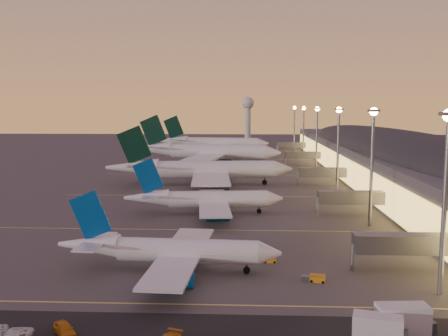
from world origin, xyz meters
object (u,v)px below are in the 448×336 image
airliner_narrow_north (204,199)px  airliner_wide_near (200,170)px  radar_tower (248,111)px  service_van_b (65,329)px  baggage_tug_a (315,278)px  airliner_wide_far (212,143)px  baggage_tug_b (267,260)px  catering_truck_a (380,331)px  catering_truck_b (405,321)px  airliner_wide_mid (205,152)px  airliner_narrow_south (168,250)px

airliner_narrow_north → airliner_wide_near: airliner_wide_near is taller
radar_tower → service_van_b: size_ratio=7.61×
baggage_tug_a → airliner_wide_far: bearing=110.9°
airliner_narrow_north → airliner_wide_near: bearing=91.1°
airliner_wide_far → baggage_tug_b: size_ratio=19.87×
airliner_wide_far → catering_truck_a: (34.04, -226.47, -3.76)m
radar_tower → baggage_tug_b: size_ratio=10.03×
baggage_tug_a → catering_truck_b: 19.21m
airliner_wide_mid → baggage_tug_b: airliner_wide_mid is taller
baggage_tug_b → catering_truck_a: size_ratio=0.52×
airliner_wide_near → airliner_wide_far: airliner_wide_far is taller
service_van_b → catering_truck_b: bearing=-35.1°
baggage_tug_a → airliner_wide_mid: bearing=113.8°
service_van_b → airliner_wide_far: bearing=52.1°
airliner_narrow_north → baggage_tug_b: airliner_narrow_north is taller
catering_truck_a → service_van_b: (-35.75, 0.67, -0.82)m
baggage_tug_a → service_van_b: 36.61m
airliner_narrow_south → airliner_wide_far: 202.98m
airliner_narrow_south → service_van_b: size_ratio=8.49×
airliner_narrow_south → airliner_narrow_north: (2.25, 42.29, 0.23)m
airliner_wide_near → catering_truck_a: (30.11, -110.24, -3.57)m
airliner_narrow_north → airliner_wide_near: (-5.09, 44.35, 1.53)m
catering_truck_b → baggage_tug_a: bearing=110.3°
airliner_narrow_north → airliner_wide_far: size_ratio=0.60×
airliner_narrow_south → catering_truck_b: (30.69, -21.27, -1.65)m
airliner_narrow_south → airliner_narrow_north: airliner_narrow_north is taller
airliner_wide_far → baggage_tug_b: airliner_wide_far is taller
airliner_wide_near → service_van_b: bearing=-97.1°
radar_tower → service_van_b: (-22.00, -314.54, -21.15)m
airliner_wide_near → airliner_wide_far: (-3.93, 116.22, 0.19)m
airliner_narrow_south → airliner_wide_far: airliner_wide_far is taller
airliner_narrow_south → airliner_wide_far: (-6.77, 202.86, 1.96)m
baggage_tug_a → catering_truck_b: bearing=-52.7°
airliner_narrow_south → airliner_wide_near: airliner_wide_near is taller
airliner_wide_mid → radar_tower: 148.69m
airliner_wide_mid → baggage_tug_a: size_ratio=18.75×
baggage_tug_b → airliner_narrow_north: bearing=112.7°
airliner_wide_far → baggage_tug_a: bearing=-73.7°
airliner_narrow_north → airliner_wide_near: size_ratio=0.62×
radar_tower → catering_truck_b: radar_tower is taller
service_van_b → baggage_tug_a: bearing=-6.0°
airliner_narrow_north → airliner_wide_mid: 103.21m
airliner_narrow_south → baggage_tug_a: size_ratio=9.86×
baggage_tug_a → baggage_tug_b: size_ratio=1.14×
airliner_wide_far → catering_truck_a: airliner_wide_far is taller
airliner_narrow_north → baggage_tug_a: bearing=-71.5°
catering_truck_a → catering_truck_b: 4.15m
radar_tower → baggage_tug_b: 287.26m
airliner_narrow_north → baggage_tug_a: airliner_narrow_north is taller
airliner_wide_near → radar_tower: size_ratio=1.91×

